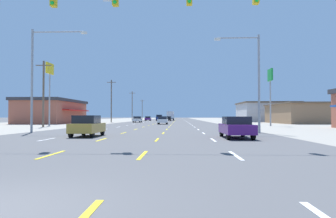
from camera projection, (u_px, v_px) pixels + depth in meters
ground_plane at (166, 123)px, 70.53m from camera, size 572.00×572.00×0.00m
lot_apron_left at (60, 123)px, 71.44m from camera, size 28.00×440.00×0.01m
lot_apron_right at (274, 123)px, 69.62m from camera, size 28.00×440.00×0.01m
lane_markings at (170, 120)px, 108.99m from camera, size 10.64×227.60×0.01m
signal_span_wire at (120, 37)px, 16.14m from camera, size 27.50×0.53×9.40m
sedan_far_right_nearest at (236, 127)px, 20.62m from camera, size 1.80×4.50×1.46m
hatchback_inner_left_near at (87, 126)px, 22.24m from camera, size 1.72×3.90×1.54m
sedan_center_turn_mid at (163, 120)px, 57.05m from camera, size 1.80×4.50×1.46m
sedan_far_left_midfar at (137, 119)px, 73.26m from camera, size 1.80×4.50×1.46m
sedan_center_turn_far at (168, 119)px, 94.04m from camera, size 1.80×4.50×1.46m
sedan_far_left_farther at (148, 118)px, 99.40m from camera, size 1.80×4.50×1.46m
suv_inner_left_farthest at (159, 118)px, 100.17m from camera, size 1.98×4.90×1.98m
box_truck_center_turn_distant_a at (170, 115)px, 107.63m from camera, size 2.40×7.20×3.23m
storefront_left_row_1 at (53, 111)px, 64.24m from camera, size 10.61×18.41×4.99m
storefront_right_row_1 at (308, 113)px, 64.10m from camera, size 13.65×17.85×4.17m
storefront_right_row_2 at (266, 112)px, 84.87m from camera, size 14.57×15.60×5.34m
pole_sign_left_row_1 at (50, 77)px, 46.58m from camera, size 0.24×2.48×9.62m
pole_sign_right_row_1 at (270, 83)px, 46.21m from camera, size 0.24×2.03×8.67m
streetlight_left_row_0 at (39, 71)px, 27.48m from camera, size 5.08×0.26×9.36m
streetlight_right_row_0 at (254, 75)px, 26.77m from camera, size 3.97×0.26×8.66m
utility_pole_left_row_0 at (43, 93)px, 41.44m from camera, size 2.20×0.26×9.03m
utility_pole_left_row_1 at (111, 100)px, 74.97m from camera, size 2.20×0.26×10.46m
utility_pole_left_row_2 at (132, 105)px, 107.44m from camera, size 2.20×0.26×10.27m
utility_pole_left_row_3 at (142, 109)px, 145.49m from camera, size 2.20×0.26×9.48m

